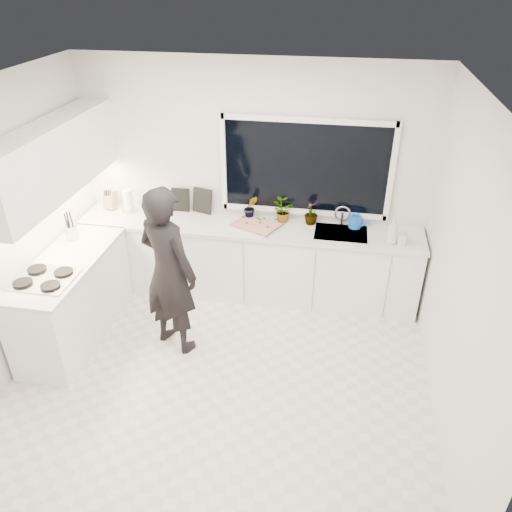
# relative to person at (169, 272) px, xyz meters

# --- Properties ---
(floor) EXTENTS (4.00, 3.50, 0.02)m
(floor) POSITION_rel_person_xyz_m (0.59, -0.37, -0.91)
(floor) COLOR beige
(floor) RESTS_ON ground
(wall_back) EXTENTS (4.00, 0.02, 2.70)m
(wall_back) POSITION_rel_person_xyz_m (0.59, 1.39, 0.45)
(wall_back) COLOR white
(wall_back) RESTS_ON ground
(wall_left) EXTENTS (0.02, 3.50, 2.70)m
(wall_left) POSITION_rel_person_xyz_m (-1.42, -0.37, 0.45)
(wall_left) COLOR white
(wall_left) RESTS_ON ground
(wall_right) EXTENTS (0.02, 3.50, 2.70)m
(wall_right) POSITION_rel_person_xyz_m (2.60, -0.37, 0.45)
(wall_right) COLOR white
(wall_right) RESTS_ON ground
(ceiling) EXTENTS (4.00, 3.50, 0.02)m
(ceiling) POSITION_rel_person_xyz_m (0.59, -0.37, 1.81)
(ceiling) COLOR white
(ceiling) RESTS_ON wall_back
(window) EXTENTS (1.80, 0.02, 1.00)m
(window) POSITION_rel_person_xyz_m (1.19, 1.35, 0.65)
(window) COLOR black
(window) RESTS_ON wall_back
(base_cabinets_back) EXTENTS (3.92, 0.58, 0.88)m
(base_cabinets_back) POSITION_rel_person_xyz_m (0.59, 1.08, -0.46)
(base_cabinets_back) COLOR white
(base_cabinets_back) RESTS_ON floor
(base_cabinets_left) EXTENTS (0.58, 1.60, 0.88)m
(base_cabinets_left) POSITION_rel_person_xyz_m (-1.08, -0.02, -0.46)
(base_cabinets_left) COLOR white
(base_cabinets_left) RESTS_ON floor
(countertop_back) EXTENTS (3.94, 0.62, 0.04)m
(countertop_back) POSITION_rel_person_xyz_m (0.59, 1.07, 0.00)
(countertop_back) COLOR silver
(countertop_back) RESTS_ON base_cabinets_back
(countertop_left) EXTENTS (0.62, 1.60, 0.04)m
(countertop_left) POSITION_rel_person_xyz_m (-1.08, -0.02, 0.00)
(countertop_left) COLOR silver
(countertop_left) RESTS_ON base_cabinets_left
(upper_cabinets) EXTENTS (0.34, 2.10, 0.70)m
(upper_cabinets) POSITION_rel_person_xyz_m (-1.20, 0.33, 0.95)
(upper_cabinets) COLOR white
(upper_cabinets) RESTS_ON wall_left
(sink) EXTENTS (0.58, 0.42, 0.14)m
(sink) POSITION_rel_person_xyz_m (1.64, 1.08, -0.03)
(sink) COLOR silver
(sink) RESTS_ON countertop_back
(faucet) EXTENTS (0.03, 0.03, 0.22)m
(faucet) POSITION_rel_person_xyz_m (1.64, 1.28, 0.13)
(faucet) COLOR silver
(faucet) RESTS_ON countertop_back
(stovetop) EXTENTS (0.56, 0.48, 0.03)m
(stovetop) POSITION_rel_person_xyz_m (-1.10, -0.37, 0.04)
(stovetop) COLOR black
(stovetop) RESTS_ON countertop_left
(person) EXTENTS (0.77, 0.66, 1.79)m
(person) POSITION_rel_person_xyz_m (0.00, 0.00, 0.00)
(person) COLOR black
(person) RESTS_ON floor
(pizza_tray) EXTENTS (0.62, 0.55, 0.03)m
(pizza_tray) POSITION_rel_person_xyz_m (0.69, 1.05, 0.04)
(pizza_tray) COLOR silver
(pizza_tray) RESTS_ON countertop_back
(pizza) EXTENTS (0.56, 0.50, 0.01)m
(pizza) POSITION_rel_person_xyz_m (0.69, 1.05, 0.06)
(pizza) COLOR red
(pizza) RESTS_ON pizza_tray
(watering_can) EXTENTS (0.17, 0.17, 0.13)m
(watering_can) POSITION_rel_person_xyz_m (1.78, 1.24, 0.09)
(watering_can) COLOR blue
(watering_can) RESTS_ON countertop_back
(paper_towel_roll) EXTENTS (0.13, 0.13, 0.26)m
(paper_towel_roll) POSITION_rel_person_xyz_m (-0.88, 1.18, 0.15)
(paper_towel_roll) COLOR white
(paper_towel_roll) RESTS_ON countertop_back
(knife_block) EXTENTS (0.15, 0.13, 0.22)m
(knife_block) POSITION_rel_person_xyz_m (-1.13, 1.22, 0.13)
(knife_block) COLOR #9F7A4A
(knife_block) RESTS_ON countertop_back
(utensil_crock) EXTENTS (0.16, 0.16, 0.16)m
(utensil_crock) POSITION_rel_person_xyz_m (-1.23, 0.43, 0.10)
(utensil_crock) COLOR #ABAAAF
(utensil_crock) RESTS_ON countertop_left
(picture_frame_large) EXTENTS (0.22, 0.02, 0.28)m
(picture_frame_large) POSITION_rel_person_xyz_m (-0.28, 1.32, 0.16)
(picture_frame_large) COLOR black
(picture_frame_large) RESTS_ON countertop_back
(picture_frame_small) EXTENTS (0.25, 0.09, 0.30)m
(picture_frame_small) POSITION_rel_person_xyz_m (-0.01, 1.32, 0.17)
(picture_frame_small) COLOR black
(picture_frame_small) RESTS_ON countertop_back
(herb_plants) EXTENTS (0.90, 0.28, 0.29)m
(herb_plants) POSITION_rel_person_xyz_m (0.94, 1.24, 0.16)
(herb_plants) COLOR #26662D
(herb_plants) RESTS_ON countertop_back
(soap_bottles) EXTENTS (0.22, 0.13, 0.30)m
(soap_bottles) POSITION_rel_person_xyz_m (2.20, 0.93, 0.16)
(soap_bottles) COLOR #D8BF66
(soap_bottles) RESTS_ON countertop_back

